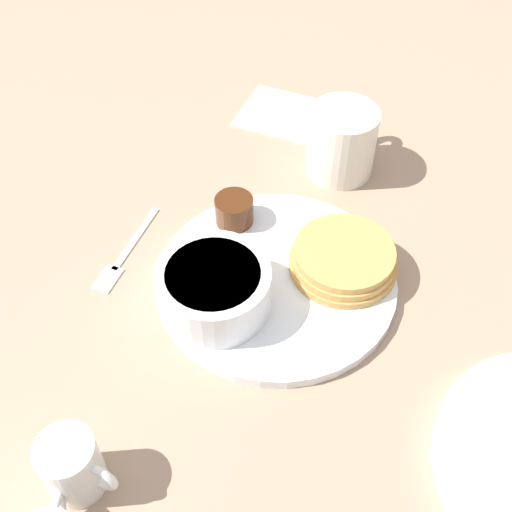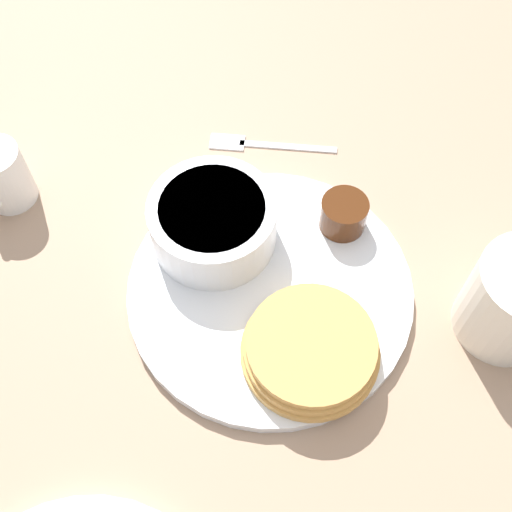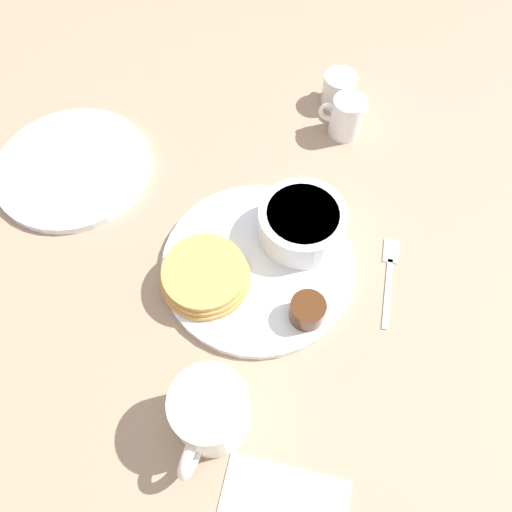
# 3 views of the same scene
# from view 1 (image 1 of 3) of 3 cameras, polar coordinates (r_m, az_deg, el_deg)

# --- Properties ---
(ground_plane) EXTENTS (4.00, 4.00, 0.00)m
(ground_plane) POSITION_cam_1_polar(r_m,az_deg,el_deg) (0.68, 1.82, -2.48)
(ground_plane) COLOR #9E7F66
(plate) EXTENTS (0.25, 0.25, 0.01)m
(plate) POSITION_cam_1_polar(r_m,az_deg,el_deg) (0.68, 1.83, -2.16)
(plate) COLOR white
(plate) RESTS_ON ground_plane
(pancake_stack) EXTENTS (0.11, 0.11, 0.03)m
(pancake_stack) POSITION_cam_1_polar(r_m,az_deg,el_deg) (0.68, 7.79, -0.22)
(pancake_stack) COLOR tan
(pancake_stack) RESTS_ON plate
(bowl) EXTENTS (0.11, 0.11, 0.05)m
(bowl) POSITION_cam_1_polar(r_m,az_deg,el_deg) (0.63, -3.78, -2.79)
(bowl) COLOR white
(bowl) RESTS_ON plate
(syrup_cup) EXTENTS (0.04, 0.04, 0.03)m
(syrup_cup) POSITION_cam_1_polar(r_m,az_deg,el_deg) (0.71, -1.95, 4.09)
(syrup_cup) COLOR #47230F
(syrup_cup) RESTS_ON plate
(butter_ramekin) EXTENTS (0.05, 0.05, 0.05)m
(butter_ramekin) POSITION_cam_1_polar(r_m,az_deg,el_deg) (0.64, -5.75, -3.00)
(butter_ramekin) COLOR white
(butter_ramekin) RESTS_ON plate
(coffee_mug) EXTENTS (0.08, 0.11, 0.09)m
(coffee_mug) POSITION_cam_1_polar(r_m,az_deg,el_deg) (0.79, 7.70, 10.13)
(coffee_mug) COLOR silver
(coffee_mug) RESTS_ON ground_plane
(creamer_pitcher_near) EXTENTS (0.07, 0.05, 0.07)m
(creamer_pitcher_near) POSITION_cam_1_polar(r_m,az_deg,el_deg) (0.56, -16.02, -17.46)
(creamer_pitcher_near) COLOR white
(creamer_pitcher_near) RESTS_ON ground_plane
(fork) EXTENTS (0.04, 0.13, 0.00)m
(fork) POSITION_cam_1_polar(r_m,az_deg,el_deg) (0.72, -11.83, -0.14)
(fork) COLOR silver
(fork) RESTS_ON ground_plane
(napkin) EXTENTS (0.14, 0.12, 0.00)m
(napkin) POSITION_cam_1_polar(r_m,az_deg,el_deg) (0.89, 3.02, 12.40)
(napkin) COLOR white
(napkin) RESTS_ON ground_plane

